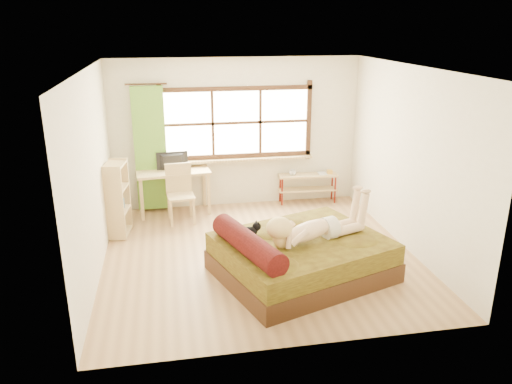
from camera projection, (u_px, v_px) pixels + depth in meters
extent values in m
plane|color=#9E754C|center=(259.00, 254.00, 7.41)|extent=(4.50, 4.50, 0.00)
plane|color=white|center=(260.00, 68.00, 6.53)|extent=(4.50, 4.50, 0.00)
plane|color=silver|center=(237.00, 133.00, 9.07)|extent=(4.50, 0.00, 4.50)
plane|color=silver|center=(301.00, 230.00, 4.88)|extent=(4.50, 0.00, 4.50)
plane|color=silver|center=(92.00, 175.00, 6.59)|extent=(0.00, 4.50, 4.50)
plane|color=silver|center=(409.00, 160.00, 7.35)|extent=(0.00, 4.50, 4.50)
cube|color=#FFEDBF|center=(237.00, 123.00, 9.00)|extent=(2.60, 0.01, 1.30)
cube|color=tan|center=(238.00, 160.00, 9.14)|extent=(2.80, 0.16, 0.04)
cube|color=#458524|center=(150.00, 149.00, 8.76)|extent=(0.55, 0.10, 2.20)
cube|color=#34220F|center=(302.00, 266.00, 6.78)|extent=(2.57, 2.31, 0.27)
cube|color=#31210B|center=(302.00, 248.00, 6.69)|extent=(2.52, 2.27, 0.27)
cylinder|color=black|center=(248.00, 243.00, 6.22)|extent=(0.76, 1.47, 0.30)
cube|color=tan|center=(173.00, 172.00, 8.78)|extent=(1.32, 0.70, 0.04)
cube|color=tan|center=(142.00, 200.00, 8.54)|extent=(0.06, 0.06, 0.76)
cube|color=tan|center=(209.00, 194.00, 8.84)|extent=(0.06, 0.06, 0.76)
cube|color=tan|center=(140.00, 192.00, 8.97)|extent=(0.06, 0.06, 0.76)
cube|color=tan|center=(204.00, 186.00, 9.26)|extent=(0.06, 0.06, 0.76)
imported|color=black|center=(173.00, 161.00, 8.76)|extent=(0.55, 0.12, 0.32)
cube|color=tan|center=(181.00, 196.00, 8.47)|extent=(0.48, 0.48, 0.04)
cube|color=tan|center=(178.00, 177.00, 8.57)|extent=(0.45, 0.08, 0.51)
cube|color=tan|center=(171.00, 215.00, 8.33)|extent=(0.05, 0.05, 0.44)
cube|color=tan|center=(194.00, 212.00, 8.43)|extent=(0.05, 0.05, 0.44)
cube|color=tan|center=(169.00, 207.00, 8.68)|extent=(0.05, 0.05, 0.44)
cube|color=tan|center=(191.00, 205.00, 8.77)|extent=(0.05, 0.05, 0.44)
cube|color=tan|center=(308.00, 175.00, 9.38)|extent=(1.12, 0.34, 0.04)
cube|color=tan|center=(308.00, 189.00, 9.47)|extent=(1.12, 0.34, 0.03)
cylinder|color=#681409|center=(282.00, 191.00, 9.31)|extent=(0.03, 0.03, 0.55)
cylinder|color=#681409|center=(335.00, 189.00, 9.42)|extent=(0.03, 0.03, 0.55)
cylinder|color=#681409|center=(280.00, 188.00, 9.51)|extent=(0.03, 0.03, 0.55)
cylinder|color=#681409|center=(332.00, 186.00, 9.63)|extent=(0.03, 0.03, 0.55)
cube|color=gold|center=(330.00, 172.00, 9.41)|extent=(0.10, 0.10, 0.07)
imported|color=gray|center=(293.00, 173.00, 9.31)|extent=(0.13, 0.13, 0.10)
imported|color=gray|center=(318.00, 174.00, 9.41)|extent=(0.16, 0.22, 0.02)
cube|color=tan|center=(121.00, 232.00, 8.09)|extent=(0.36, 0.53, 0.03)
cube|color=tan|center=(119.00, 210.00, 7.97)|extent=(0.36, 0.53, 0.03)
cube|color=tan|center=(116.00, 188.00, 7.85)|extent=(0.36, 0.53, 0.03)
cube|color=tan|center=(114.00, 165.00, 7.73)|extent=(0.36, 0.53, 0.03)
cube|color=tan|center=(114.00, 204.00, 7.68)|extent=(0.30, 0.07, 1.21)
cube|color=tan|center=(121.00, 194.00, 8.14)|extent=(0.30, 0.07, 1.21)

